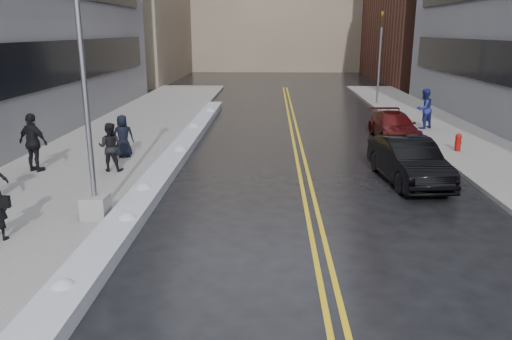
# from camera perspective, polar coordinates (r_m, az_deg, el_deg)

# --- Properties ---
(ground) EXTENTS (160.00, 160.00, 0.00)m
(ground) POSITION_cam_1_polar(r_m,az_deg,el_deg) (11.47, -5.13, -9.88)
(ground) COLOR black
(ground) RESTS_ON ground
(sidewalk_west) EXTENTS (5.50, 50.00, 0.15)m
(sidewalk_west) POSITION_cam_1_polar(r_m,az_deg,el_deg) (22.01, -17.01, 2.21)
(sidewalk_west) COLOR gray
(sidewalk_west) RESTS_ON ground
(sidewalk_east) EXTENTS (4.00, 50.00, 0.15)m
(sidewalk_east) POSITION_cam_1_polar(r_m,az_deg,el_deg) (22.57, 24.36, 1.81)
(sidewalk_east) COLOR gray
(sidewalk_east) RESTS_ON ground
(lane_line_left) EXTENTS (0.12, 50.00, 0.01)m
(lane_line_left) POSITION_cam_1_polar(r_m,az_deg,el_deg) (20.88, 4.56, 1.95)
(lane_line_left) COLOR gold
(lane_line_left) RESTS_ON ground
(lane_line_right) EXTENTS (0.12, 50.00, 0.01)m
(lane_line_right) POSITION_cam_1_polar(r_m,az_deg,el_deg) (20.90, 5.38, 1.94)
(lane_line_right) COLOR gold
(lane_line_right) RESTS_ON ground
(snow_ridge) EXTENTS (0.90, 30.00, 0.34)m
(snow_ridge) POSITION_cam_1_polar(r_m,az_deg,el_deg) (19.25, -9.57, 1.11)
(snow_ridge) COLOR #B8BCC2
(snow_ridge) RESTS_ON ground
(lamppost) EXTENTS (0.65, 0.65, 7.62)m
(lamppost) POSITION_cam_1_polar(r_m,az_deg,el_deg) (13.33, -18.62, 4.47)
(lamppost) COLOR gray
(lamppost) RESTS_ON sidewalk_west
(fire_hydrant) EXTENTS (0.26, 0.26, 0.73)m
(fire_hydrant) POSITION_cam_1_polar(r_m,az_deg,el_deg) (22.11, 22.10, 3.05)
(fire_hydrant) COLOR maroon
(fire_hydrant) RESTS_ON sidewalk_east
(traffic_signal) EXTENTS (0.16, 0.20, 6.00)m
(traffic_signal) POSITION_cam_1_polar(r_m,az_deg,el_deg) (35.04, 13.97, 12.69)
(traffic_signal) COLOR gray
(traffic_signal) RESTS_ON sidewalk_east
(pedestrian_b) EXTENTS (0.85, 0.67, 1.72)m
(pedestrian_b) POSITION_cam_1_polar(r_m,az_deg,el_deg) (18.18, -16.33, 2.55)
(pedestrian_b) COLOR black
(pedestrian_b) RESTS_ON sidewalk_west
(pedestrian_c) EXTENTS (0.94, 0.77, 1.66)m
(pedestrian_c) POSITION_cam_1_polar(r_m,az_deg,el_deg) (20.09, -14.95, 3.77)
(pedestrian_c) COLOR black
(pedestrian_c) RESTS_ON sidewalk_west
(pedestrian_d) EXTENTS (1.31, 0.89, 2.06)m
(pedestrian_d) POSITION_cam_1_polar(r_m,az_deg,el_deg) (18.98, -24.09, 2.87)
(pedestrian_d) COLOR black
(pedestrian_d) RESTS_ON sidewalk_west
(pedestrian_east) EXTENTS (1.23, 1.17, 2.00)m
(pedestrian_east) POSITION_cam_1_polar(r_m,az_deg,el_deg) (26.60, 18.66, 6.66)
(pedestrian_east) COLOR navy
(pedestrian_east) RESTS_ON sidewalk_east
(car_black) EXTENTS (2.03, 4.63, 1.48)m
(car_black) POSITION_cam_1_polar(r_m,az_deg,el_deg) (17.42, 17.05, 1.02)
(car_black) COLOR black
(car_black) RESTS_ON ground
(car_maroon) EXTENTS (1.86, 4.34, 1.25)m
(car_maroon) POSITION_cam_1_polar(r_m,az_deg,el_deg) (24.26, 15.49, 4.85)
(car_maroon) COLOR #460B0B
(car_maroon) RESTS_ON ground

